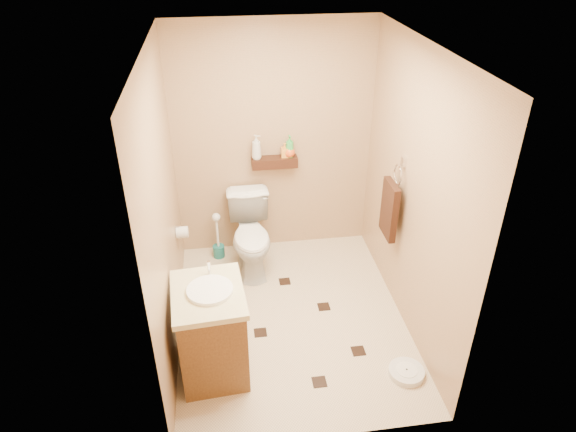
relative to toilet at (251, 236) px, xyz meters
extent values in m
plane|color=beige|center=(0.28, -0.83, -0.38)|extent=(2.50, 2.50, 0.00)
cube|color=tan|center=(0.28, 0.42, 0.82)|extent=(2.00, 0.04, 2.40)
cube|color=tan|center=(0.28, -2.08, 0.82)|extent=(2.00, 0.04, 2.40)
cube|color=tan|center=(-0.72, -0.83, 0.82)|extent=(0.04, 2.50, 2.40)
cube|color=tan|center=(1.28, -0.83, 0.82)|extent=(0.04, 2.50, 2.40)
cube|color=white|center=(0.28, -0.83, 2.02)|extent=(2.00, 2.50, 0.02)
cube|color=#3A1A0F|center=(0.28, 0.34, 0.64)|extent=(0.46, 0.14, 0.10)
cube|color=black|center=(-0.02, -0.98, -0.38)|extent=(0.11, 0.11, 0.01)
cube|color=black|center=(0.61, -0.73, -0.38)|extent=(0.11, 0.11, 0.01)
cube|color=black|center=(0.39, -1.60, -0.38)|extent=(0.11, 0.11, 0.01)
cube|color=black|center=(-0.19, -0.41, -0.38)|extent=(0.11, 0.11, 0.01)
cube|color=black|center=(0.78, -1.32, -0.38)|extent=(0.11, 0.11, 0.01)
cube|color=black|center=(0.29, -0.30, -0.38)|extent=(0.11, 0.11, 0.01)
imported|color=white|center=(0.00, 0.00, 0.00)|extent=(0.44, 0.76, 0.77)
cube|color=brown|center=(-0.42, -1.33, -0.01)|extent=(0.53, 0.64, 0.74)
cube|color=beige|center=(-0.42, -1.33, 0.38)|extent=(0.57, 0.68, 0.05)
cylinder|color=white|center=(-0.40, -1.33, 0.41)|extent=(0.34, 0.34, 0.05)
cylinder|color=silver|center=(-0.40, -1.12, 0.47)|extent=(0.03, 0.03, 0.11)
cylinder|color=silver|center=(1.09, -1.62, -0.36)|extent=(0.32, 0.32, 0.05)
cylinder|color=white|center=(1.09, -1.62, -0.33)|extent=(0.17, 0.17, 0.01)
cylinder|color=#196463|center=(-0.34, 0.24, -0.32)|extent=(0.12, 0.12, 0.13)
cylinder|color=silver|center=(-0.34, 0.24, -0.07)|extent=(0.02, 0.02, 0.38)
sphere|color=silver|center=(-0.34, 0.24, 0.10)|extent=(0.09, 0.09, 0.09)
cube|color=silver|center=(1.27, -0.58, 1.00)|extent=(0.03, 0.06, 0.08)
torus|color=silver|center=(1.23, -0.58, 0.88)|extent=(0.02, 0.19, 0.19)
cube|color=#361710|center=(1.19, -0.58, 0.54)|extent=(0.06, 0.30, 0.52)
cylinder|color=silver|center=(-0.66, -0.18, 0.22)|extent=(0.11, 0.11, 0.11)
cylinder|color=silver|center=(-0.70, -0.18, 0.28)|extent=(0.04, 0.02, 0.02)
imported|color=beige|center=(0.11, 0.34, 0.81)|extent=(0.13, 0.13, 0.25)
imported|color=orange|center=(0.38, 0.34, 0.76)|extent=(0.07, 0.07, 0.15)
imported|color=#E9541B|center=(0.43, 0.34, 0.76)|extent=(0.16, 0.16, 0.15)
imported|color=green|center=(0.44, 0.34, 0.80)|extent=(0.10, 0.10, 0.23)
camera|label=1|loc=(-0.25, -4.33, 2.80)|focal=32.00mm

